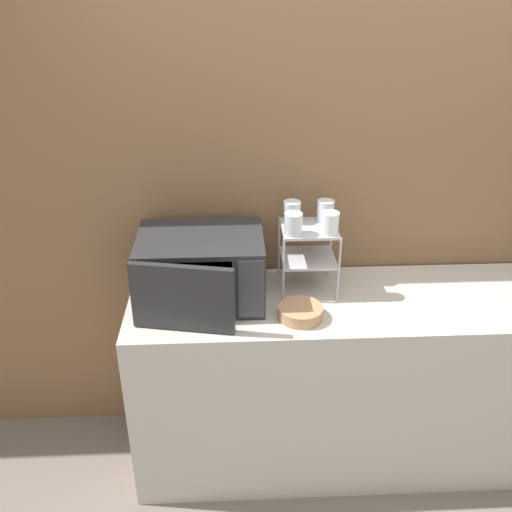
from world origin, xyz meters
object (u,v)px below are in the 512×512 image
at_px(dish_rack, 308,245).
at_px(glass_back_right, 325,211).
at_px(glass_front_right, 330,223).
at_px(glass_front_left, 293,224).
at_px(microwave, 200,270).
at_px(bowl, 300,312).
at_px(glass_back_left, 292,212).

xyz_separation_m(dish_rack, glass_back_right, (0.08, 0.07, 0.13)).
bearing_deg(dish_rack, glass_front_right, -40.15).
relative_size(glass_front_left, glass_front_right, 1.00).
height_order(microwave, glass_front_left, glass_front_left).
xyz_separation_m(glass_front_left, bowl, (0.02, -0.18, -0.33)).
height_order(glass_front_left, glass_back_left, same).
bearing_deg(glass_back_left, glass_front_left, -93.44).
height_order(dish_rack, bowl, dish_rack).
relative_size(glass_front_left, glass_back_right, 1.00).
xyz_separation_m(microwave, bowl, (0.42, -0.17, -0.13)).
height_order(glass_back_left, bowl, glass_back_left).
xyz_separation_m(microwave, dish_rack, (0.48, 0.08, 0.07)).
bearing_deg(glass_front_left, microwave, -177.40).
height_order(dish_rack, glass_back_left, glass_back_left).
height_order(dish_rack, glass_front_left, glass_front_left).
bearing_deg(microwave, glass_front_left, 2.60).
distance_m(dish_rack, glass_back_left, 0.16).
bearing_deg(glass_back_left, dish_rack, -42.26).
xyz_separation_m(dish_rack, glass_front_right, (0.08, -0.06, 0.13)).
bearing_deg(microwave, glass_front_right, 1.98).
distance_m(dish_rack, glass_front_right, 0.17).
relative_size(microwave, glass_back_left, 5.69).
bearing_deg(dish_rack, glass_back_right, 39.98).
relative_size(dish_rack, glass_front_left, 3.17).
bearing_deg(glass_front_left, glass_back_right, 40.01).
xyz_separation_m(glass_front_right, glass_back_left, (-0.15, 0.13, 0.00)).
relative_size(glass_back_right, bowl, 0.51).
distance_m(microwave, glass_front_right, 0.59).
bearing_deg(dish_rack, glass_back_left, 137.74).
bearing_deg(glass_front_right, glass_back_left, 138.82).
xyz_separation_m(glass_back_right, bowl, (-0.14, -0.32, -0.33)).
height_order(microwave, bowl, microwave).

